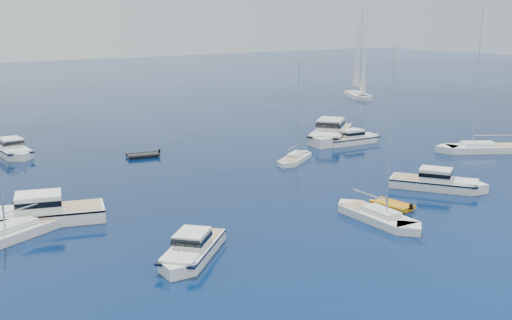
{
  "coord_description": "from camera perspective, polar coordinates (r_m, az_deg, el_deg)",
  "views": [
    {
      "loc": [
        -30.95,
        -23.94,
        15.49
      ],
      "look_at": [
        2.5,
        23.38,
        2.2
      ],
      "focal_mm": 44.35,
      "sensor_mm": 36.0,
      "label": 1
    }
  ],
  "objects": [
    {
      "name": "ground",
      "position": [
        42.08,
        16.01,
        -9.21
      ],
      "size": [
        400.0,
        400.0,
        0.0
      ],
      "primitive_type": "plane",
      "color": "navy",
      "rests_on": "ground"
    },
    {
      "name": "motor_cruiser_right",
      "position": [
        60.17,
        16.01,
        -2.52
      ],
      "size": [
        7.36,
        9.33,
        2.43
      ],
      "primitive_type": null,
      "rotation": [
        0.0,
        0.0,
        3.71
      ],
      "color": "white",
      "rests_on": "ground"
    },
    {
      "name": "motor_cruiser_left",
      "position": [
        42.09,
        -5.82,
        -8.75
      ],
      "size": [
        7.99,
        7.58,
        2.22
      ],
      "primitive_type": null,
      "rotation": [
        0.0,
        0.0,
        2.31
      ],
      "color": "silver",
      "rests_on": "ground"
    },
    {
      "name": "motor_cruiser_centre",
      "position": [
        51.4,
        -19.14,
        -5.37
      ],
      "size": [
        11.69,
        6.66,
        2.94
      ],
      "primitive_type": null,
      "rotation": [
        0.0,
        0.0,
        1.26
      ],
      "color": "white",
      "rests_on": "ground"
    },
    {
      "name": "motor_cruiser_far_r",
      "position": [
        79.32,
        8.7,
        1.5
      ],
      "size": [
        8.77,
        3.43,
        2.25
      ],
      "primitive_type": null,
      "rotation": [
        0.0,
        0.0,
        4.62
      ],
      "color": "silver",
      "rests_on": "ground"
    },
    {
      "name": "motor_cruiser_distant",
      "position": [
        81.12,
        6.67,
        1.82
      ],
      "size": [
        12.69,
        11.11,
        3.41
      ],
      "primitive_type": null,
      "rotation": [
        0.0,
        0.0,
        2.23
      ],
      "color": "silver",
      "rests_on": "ground"
    },
    {
      "name": "motor_cruiser_horizon",
      "position": [
        76.98,
        -21.11,
        0.43
      ],
      "size": [
        3.05,
        9.43,
        2.46
      ],
      "primitive_type": null,
      "rotation": [
        0.0,
        0.0,
        3.16
      ],
      "color": "white",
      "rests_on": "ground"
    },
    {
      "name": "sailboat_fore",
      "position": [
        49.98,
        10.9,
        -5.38
      ],
      "size": [
        3.01,
        9.57,
        13.88
      ],
      "primitive_type": null,
      "rotation": [
        0.0,
        0.0,
        3.08
      ],
      "color": "silver",
      "rests_on": "ground"
    },
    {
      "name": "sailboat_mid_r",
      "position": [
        78.05,
        19.66,
        0.71
      ],
      "size": [
        11.32,
        8.55,
        16.85
      ],
      "primitive_type": null,
      "rotation": [
        0.0,
        0.0,
        1.02
      ],
      "color": "white",
      "rests_on": "ground"
    },
    {
      "name": "sailboat_mid_l",
      "position": [
        49.03,
        -20.66,
        -6.37
      ],
      "size": [
        10.6,
        6.68,
        15.28
      ],
      "primitive_type": null,
      "rotation": [
        0.0,
        0.0,
        1.99
      ],
      "color": "silver",
      "rests_on": "ground"
    },
    {
      "name": "sailboat_centre",
      "position": [
        68.83,
        3.53,
        -0.11
      ],
      "size": [
        7.64,
        5.67,
        11.32
      ],
      "primitive_type": null,
      "rotation": [
        0.0,
        0.0,
        5.25
      ],
      "color": "silver",
      "rests_on": "ground"
    },
    {
      "name": "sailboat_sails_far",
      "position": [
        124.25,
        9.15,
        5.59
      ],
      "size": [
        8.33,
        12.19,
        17.77
      ],
      "primitive_type": null,
      "rotation": [
        0.0,
        0.0,
        2.67
      ],
      "color": "white",
      "rests_on": "ground"
    },
    {
      "name": "tender_yellow",
      "position": [
        53.49,
        12.18,
        -4.22
      ],
      "size": [
        2.38,
        3.84,
        0.95
      ],
      "primitive_type": null,
      "rotation": [
        0.0,
        0.0,
        0.11
      ],
      "color": "#CA7E0B",
      "rests_on": "ground"
    },
    {
      "name": "tender_grey_far",
      "position": [
        71.85,
        -10.17,
        0.26
      ],
      "size": [
        4.13,
        2.81,
        0.95
      ],
      "primitive_type": null,
      "rotation": [
        0.0,
        0.0,
        1.36
      ],
      "color": "black",
      "rests_on": "ground"
    }
  ]
}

